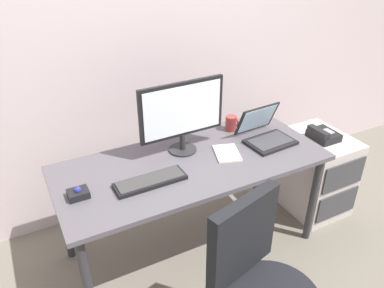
% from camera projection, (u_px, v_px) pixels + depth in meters
% --- Properties ---
extents(ground_plane, '(8.00, 8.00, 0.00)m').
position_uv_depth(ground_plane, '(192.00, 245.00, 2.70)').
color(ground_plane, '#6B6459').
extents(back_wall, '(6.00, 0.10, 2.80)m').
position_uv_depth(back_wall, '(143.00, 24.00, 2.55)').
color(back_wall, beige).
rests_on(back_wall, ground).
extents(desk, '(1.67, 0.73, 0.71)m').
position_uv_depth(desk, '(192.00, 170.00, 2.38)').
color(desk, '#504C54').
rests_on(desk, ground).
extents(file_cabinet, '(0.42, 0.53, 0.62)m').
position_uv_depth(file_cabinet, '(315.00, 173.00, 2.94)').
color(file_cabinet, beige).
rests_on(file_cabinet, ground).
extents(desk_phone, '(0.17, 0.20, 0.09)m').
position_uv_depth(desk_phone, '(323.00, 135.00, 2.76)').
color(desk_phone, black).
rests_on(desk_phone, file_cabinet).
extents(monitor_main, '(0.56, 0.18, 0.47)m').
position_uv_depth(monitor_main, '(182.00, 113.00, 2.32)').
color(monitor_main, '#262628').
rests_on(monitor_main, desk).
extents(keyboard, '(0.41, 0.14, 0.03)m').
position_uv_depth(keyboard, '(150.00, 181.00, 2.14)').
color(keyboard, black).
rests_on(keyboard, desk).
extents(laptop, '(0.33, 0.33, 0.23)m').
position_uv_depth(laptop, '(265.00, 133.00, 2.55)').
color(laptop, black).
rests_on(laptop, desk).
extents(trackball_mouse, '(0.11, 0.09, 0.07)m').
position_uv_depth(trackball_mouse, '(78.00, 193.00, 2.02)').
color(trackball_mouse, black).
rests_on(trackball_mouse, desk).
extents(coffee_mug, '(0.09, 0.08, 0.11)m').
position_uv_depth(coffee_mug, '(231.00, 123.00, 2.68)').
color(coffee_mug, maroon).
rests_on(coffee_mug, desk).
extents(paper_notepad, '(0.21, 0.24, 0.01)m').
position_uv_depth(paper_notepad, '(227.00, 153.00, 2.41)').
color(paper_notepad, white).
rests_on(paper_notepad, desk).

